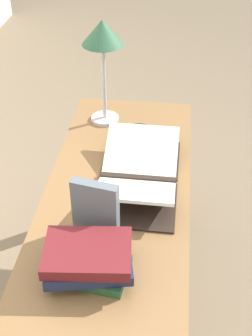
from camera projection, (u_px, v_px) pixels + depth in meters
ground_plane at (119, 311)px, 2.24m from camera, size 12.00×12.00×0.00m
reading_desk at (117, 214)px, 1.86m from camera, size 1.42×0.56×0.75m
open_book at (138, 174)px, 1.83m from camera, size 0.57×0.32×0.11m
book_stack_tall at (88, 260)px, 1.44m from camera, size 0.24×0.30×0.11m
book_standing_upright at (95, 210)px, 1.54m from camera, size 0.06×0.16×0.22m
reading_lamp at (103, 41)px, 1.98m from camera, size 0.18×0.18×0.48m
coffee_mug at (140, 137)px, 2.02m from camera, size 0.11×0.09×0.08m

